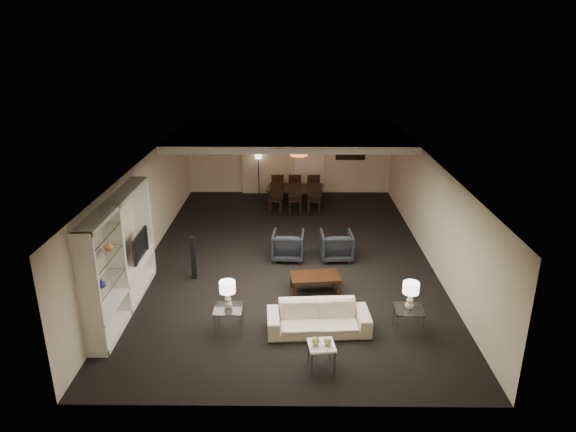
% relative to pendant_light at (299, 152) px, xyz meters
% --- Properties ---
extents(floor, '(11.00, 11.00, 0.00)m').
position_rel_pendant_light_xyz_m(floor, '(-0.30, -3.50, -1.92)').
color(floor, black).
rests_on(floor, ground).
extents(ceiling, '(7.00, 11.00, 0.02)m').
position_rel_pendant_light_xyz_m(ceiling, '(-0.30, -3.50, 0.58)').
color(ceiling, silver).
rests_on(ceiling, ground).
extents(wall_back, '(7.00, 0.02, 2.50)m').
position_rel_pendant_light_xyz_m(wall_back, '(-0.30, 2.00, -0.67)').
color(wall_back, beige).
rests_on(wall_back, ground).
extents(wall_front, '(7.00, 0.02, 2.50)m').
position_rel_pendant_light_xyz_m(wall_front, '(-0.30, -9.00, -0.67)').
color(wall_front, beige).
rests_on(wall_front, ground).
extents(wall_left, '(0.02, 11.00, 2.50)m').
position_rel_pendant_light_xyz_m(wall_left, '(-3.80, -3.50, -0.67)').
color(wall_left, beige).
rests_on(wall_left, ground).
extents(wall_right, '(0.02, 11.00, 2.50)m').
position_rel_pendant_light_xyz_m(wall_right, '(3.20, -3.50, -0.67)').
color(wall_right, beige).
rests_on(wall_right, ground).
extents(ceiling_soffit, '(7.00, 4.00, 0.20)m').
position_rel_pendant_light_xyz_m(ceiling_soffit, '(-0.30, 0.00, 0.48)').
color(ceiling_soffit, silver).
rests_on(ceiling_soffit, ceiling).
extents(curtains, '(1.50, 0.12, 2.40)m').
position_rel_pendant_light_xyz_m(curtains, '(-1.20, 1.92, -0.72)').
color(curtains, beige).
rests_on(curtains, wall_back).
extents(door, '(0.90, 0.05, 2.10)m').
position_rel_pendant_light_xyz_m(door, '(0.40, 1.97, -0.87)').
color(door, silver).
rests_on(door, wall_back).
extents(painting, '(0.95, 0.04, 0.65)m').
position_rel_pendant_light_xyz_m(painting, '(1.80, 1.96, -0.37)').
color(painting, '#142D38').
rests_on(painting, wall_back).
extents(media_unit, '(0.38, 3.40, 2.35)m').
position_rel_pendant_light_xyz_m(media_unit, '(-3.61, -6.10, -0.74)').
color(media_unit, white).
rests_on(media_unit, wall_left).
extents(pendant_light, '(0.52, 0.52, 0.24)m').
position_rel_pendant_light_xyz_m(pendant_light, '(0.00, 0.00, 0.00)').
color(pendant_light, '#D8591E').
rests_on(pendant_light, ceiling_soffit).
extents(sofa, '(1.98, 0.88, 0.57)m').
position_rel_pendant_light_xyz_m(sofa, '(0.31, -6.91, -1.64)').
color(sofa, beige).
rests_on(sofa, floor).
extents(coffee_table, '(1.13, 0.75, 0.38)m').
position_rel_pendant_light_xyz_m(coffee_table, '(0.31, -5.31, -1.73)').
color(coffee_table, black).
rests_on(coffee_table, floor).
extents(armchair_left, '(0.82, 0.84, 0.72)m').
position_rel_pendant_light_xyz_m(armchair_left, '(-0.29, -3.61, -1.56)').
color(armchair_left, black).
rests_on(armchair_left, floor).
extents(armchair_right, '(0.82, 0.84, 0.72)m').
position_rel_pendant_light_xyz_m(armchair_right, '(0.91, -3.61, -1.56)').
color(armchair_right, black).
rests_on(armchair_right, floor).
extents(side_table_left, '(0.54, 0.54, 0.50)m').
position_rel_pendant_light_xyz_m(side_table_left, '(-1.39, -6.91, -1.67)').
color(side_table_left, white).
rests_on(side_table_left, floor).
extents(side_table_right, '(0.56, 0.56, 0.50)m').
position_rel_pendant_light_xyz_m(side_table_right, '(2.01, -6.91, -1.67)').
color(side_table_right, white).
rests_on(side_table_right, floor).
extents(table_lamp_left, '(0.31, 0.31, 0.55)m').
position_rel_pendant_light_xyz_m(table_lamp_left, '(-1.39, -6.91, -1.15)').
color(table_lamp_left, beige).
rests_on(table_lamp_left, side_table_left).
extents(table_lamp_right, '(0.33, 0.33, 0.55)m').
position_rel_pendant_light_xyz_m(table_lamp_right, '(2.01, -6.91, -1.15)').
color(table_lamp_right, beige).
rests_on(table_lamp_right, side_table_right).
extents(marble_table, '(0.49, 0.49, 0.44)m').
position_rel_pendant_light_xyz_m(marble_table, '(0.31, -8.01, -1.70)').
color(marble_table, white).
rests_on(marble_table, floor).
extents(gold_gourd_a, '(0.14, 0.14, 0.14)m').
position_rel_pendant_light_xyz_m(gold_gourd_a, '(0.21, -8.01, -1.41)').
color(gold_gourd_a, '#CFBC6D').
rests_on(gold_gourd_a, marble_table).
extents(gold_gourd_b, '(0.12, 0.12, 0.12)m').
position_rel_pendant_light_xyz_m(gold_gourd_b, '(0.41, -8.01, -1.42)').
color(gold_gourd_b, tan).
rests_on(gold_gourd_b, marble_table).
extents(television, '(0.98, 0.13, 0.57)m').
position_rel_pendant_light_xyz_m(television, '(-3.58, -5.20, -0.89)').
color(television, black).
rests_on(television, media_unit).
extents(vase_blue, '(0.16, 0.16, 0.17)m').
position_rel_pendant_light_xyz_m(vase_blue, '(-3.61, -7.18, -0.78)').
color(vase_blue, '#252EA1').
rests_on(vase_blue, media_unit).
extents(vase_amber, '(0.17, 0.17, 0.18)m').
position_rel_pendant_light_xyz_m(vase_amber, '(-3.61, -6.66, -0.27)').
color(vase_amber, '#D48846').
rests_on(vase_amber, media_unit).
extents(floor_speaker, '(0.11, 0.11, 1.03)m').
position_rel_pendant_light_xyz_m(floor_speaker, '(-2.46, -4.70, -1.41)').
color(floor_speaker, black).
rests_on(floor_speaker, floor).
extents(dining_table, '(1.89, 1.19, 0.63)m').
position_rel_pendant_light_xyz_m(dining_table, '(-0.11, 0.46, -1.61)').
color(dining_table, black).
rests_on(dining_table, floor).
extents(chair_nl, '(0.48, 0.48, 0.93)m').
position_rel_pendant_light_xyz_m(chair_nl, '(-0.71, -0.19, -1.45)').
color(chair_nl, black).
rests_on(chair_nl, floor).
extents(chair_nm, '(0.44, 0.44, 0.93)m').
position_rel_pendant_light_xyz_m(chair_nm, '(-0.11, -0.19, -1.45)').
color(chair_nm, black).
rests_on(chair_nm, floor).
extents(chair_nr, '(0.48, 0.48, 0.93)m').
position_rel_pendant_light_xyz_m(chair_nr, '(0.49, -0.19, -1.45)').
color(chair_nr, black).
rests_on(chair_nr, floor).
extents(chair_fl, '(0.49, 0.49, 0.93)m').
position_rel_pendant_light_xyz_m(chair_fl, '(-0.71, 1.11, -1.45)').
color(chair_fl, black).
rests_on(chair_fl, floor).
extents(chair_fm, '(0.44, 0.44, 0.93)m').
position_rel_pendant_light_xyz_m(chair_fm, '(-0.11, 1.11, -1.45)').
color(chair_fm, black).
rests_on(chair_fm, floor).
extents(chair_fr, '(0.47, 0.47, 0.93)m').
position_rel_pendant_light_xyz_m(chair_fr, '(0.49, 1.11, -1.45)').
color(chair_fr, black).
rests_on(chair_fr, floor).
extents(floor_lamp, '(0.24, 0.24, 1.49)m').
position_rel_pendant_light_xyz_m(floor_lamp, '(-1.36, 1.70, -1.17)').
color(floor_lamp, black).
rests_on(floor_lamp, floor).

